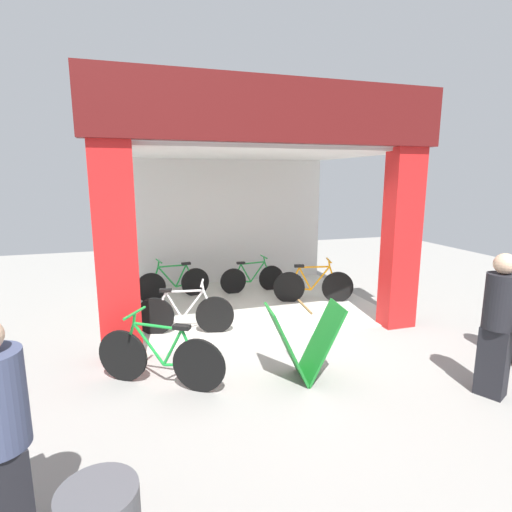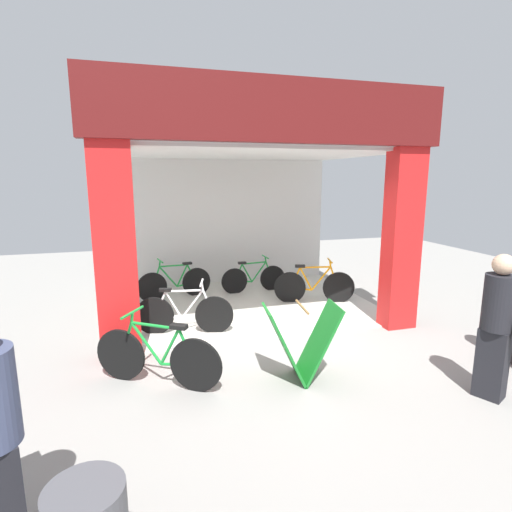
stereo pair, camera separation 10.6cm
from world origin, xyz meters
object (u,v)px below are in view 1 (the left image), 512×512
bicycle_inside_3 (313,286)px  bicycle_parked_0 (160,358)px  bicycle_inside_0 (252,278)px  pedestrian_0 (499,324)px  bicycle_inside_2 (185,314)px  bicycle_inside_1 (174,283)px  sandwich_board_sign (304,343)px

bicycle_inside_3 → bicycle_parked_0: bicycle_parked_0 is taller
bicycle_inside_0 → bicycle_inside_3: bearing=-48.1°
bicycle_inside_3 → pedestrian_0: bearing=-82.7°
bicycle_inside_0 → bicycle_inside_2: size_ratio=0.94×
bicycle_inside_3 → pedestrian_0: pedestrian_0 is taller
bicycle_inside_1 → bicycle_parked_0: 3.54m
bicycle_inside_0 → sandwich_board_sign: (-0.49, -3.85, 0.16)m
pedestrian_0 → sandwich_board_sign: bearing=152.9°
bicycle_parked_0 → pedestrian_0: 3.89m
bicycle_inside_2 → bicycle_inside_3: 2.81m
bicycle_inside_1 → bicycle_inside_3: bearing=-21.9°
bicycle_inside_1 → pedestrian_0: pedestrian_0 is taller
bicycle_inside_2 → bicycle_inside_3: bearing=18.8°
bicycle_inside_0 → sandwich_board_sign: size_ratio=1.49×
bicycle_inside_3 → sandwich_board_sign: size_ratio=1.61×
bicycle_inside_2 → bicycle_inside_0: bearing=49.0°
bicycle_inside_0 → pedestrian_0: (1.43, -4.83, 0.54)m
bicycle_inside_3 → pedestrian_0: size_ratio=0.93×
sandwich_board_sign → bicycle_inside_3: bearing=62.7°
bicycle_inside_0 → pedestrian_0: size_ratio=0.86×
bicycle_inside_1 → bicycle_inside_2: bicycle_inside_2 is taller
bicycle_inside_2 → sandwich_board_sign: sandwich_board_sign is taller
sandwich_board_sign → pedestrian_0: (1.92, -0.98, 0.38)m
bicycle_parked_0 → pedestrian_0: size_ratio=0.85×
bicycle_inside_3 → bicycle_inside_0: bearing=131.9°
bicycle_inside_0 → bicycle_parked_0: bicycle_parked_0 is taller
bicycle_inside_3 → pedestrian_0: 3.84m
bicycle_inside_0 → bicycle_inside_2: 2.60m
pedestrian_0 → bicycle_inside_3: bearing=97.3°
bicycle_parked_0 → sandwich_board_sign: 1.74m
bicycle_inside_3 → bicycle_parked_0: (-3.14, -2.45, 0.01)m
bicycle_parked_0 → sandwich_board_sign: size_ratio=1.48×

